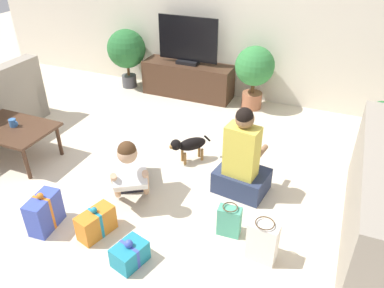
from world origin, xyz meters
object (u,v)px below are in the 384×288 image
potted_plant_back_right (254,70)px  gift_bag_a (229,221)px  person_kneeling (130,165)px  potted_plant_corner_right (379,127)px  gift_box_b (130,254)px  potted_plant_back_left (127,50)px  dog (189,145)px  person_sitting (242,163)px  gift_box_a (96,223)px  tv (188,43)px  gift_box_c (44,212)px  mug (13,123)px  coffee_table (11,130)px  gift_bag_b (262,241)px  tv_console (188,80)px

potted_plant_back_right → gift_bag_a: size_ratio=2.98×
person_kneeling → gift_bag_a: bearing=-41.1°
potted_plant_corner_right → person_kneeling: (-2.28, -1.64, -0.10)m
potted_plant_corner_right → gift_box_b: 3.06m
gift_box_b → potted_plant_back_left: bearing=121.1°
dog → potted_plant_back_right: bearing=123.6°
person_kneeling → person_sitting: person_sitting is taller
potted_plant_back_right → gift_box_a: bearing=-100.7°
dog → gift_box_b: (0.15, -1.57, -0.13)m
tv → potted_plant_corner_right: tv is taller
potted_plant_corner_right → gift_bag_a: size_ratio=2.37×
potted_plant_corner_right → gift_box_b: bearing=-126.6°
gift_box_b → tv: bearing=105.4°
gift_box_c → mug: (-1.09, 0.81, 0.30)m
coffee_table → gift_bag_b: (3.04, -0.38, -0.19)m
coffee_table → gift_box_c: size_ratio=2.50×
potted_plant_back_right → potted_plant_corner_right: bearing=-26.4°
gift_box_a → gift_box_b: 0.48m
gift_bag_b → mug: size_ratio=3.30×
tv_console → potted_plant_back_right: bearing=-2.7°
gift_box_b → gift_bag_a: (0.65, 0.64, 0.05)m
potted_plant_back_left → gift_bag_a: (2.62, -2.64, -0.47)m
gift_box_c → mug: 1.39m
person_sitting → dog: person_sitting is taller
person_kneeling → gift_box_b: (0.46, -0.81, -0.25)m
potted_plant_corner_right → gift_box_c: (-2.75, -2.38, -0.27)m
potted_plant_corner_right → gift_box_a: potted_plant_corner_right is taller
dog → person_sitting: bearing=20.3°
potted_plant_corner_right → potted_plant_back_right: size_ratio=0.80×
tv → gift_box_b: size_ratio=2.94×
coffee_table → tv: (1.14, 2.48, 0.47)m
person_sitting → gift_bag_b: bearing=125.5°
potted_plant_back_left → dog: potted_plant_back_left is taller
person_kneeling → gift_bag_a: person_kneeling is taller
coffee_table → potted_plant_corner_right: size_ratio=1.32×
potted_plant_back_left → person_sitting: person_sitting is taller
tv → person_sitting: tv is taller
potted_plant_back_left → person_sitting: (2.54, -2.01, -0.27)m
potted_plant_corner_right → person_kneeling: person_kneeling is taller
coffee_table → gift_box_c: 1.39m
potted_plant_back_left → gift_bag_a: bearing=-45.2°
tv_console → potted_plant_corner_right: (2.74, -0.88, 0.17)m
gift_bag_a → gift_bag_b: size_ratio=0.79×
coffee_table → person_sitting: size_ratio=1.00×
potted_plant_back_right → mug: 3.23m
gift_box_a → potted_plant_corner_right: bearing=45.1°
potted_plant_back_left → person_kneeling: (1.52, -2.47, -0.28)m
person_sitting → mug: bearing=16.4°
gift_bag_a → potted_plant_back_right: bearing=100.9°
mug → gift_box_a: bearing=-24.2°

